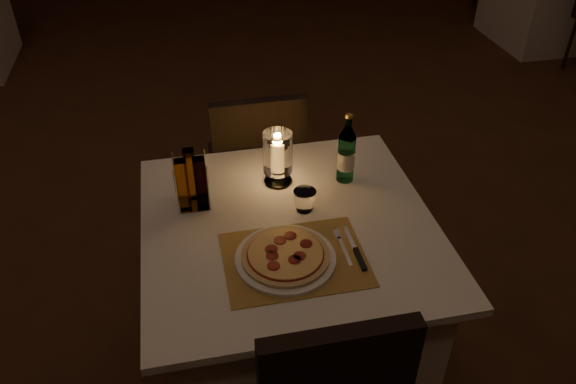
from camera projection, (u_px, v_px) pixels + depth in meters
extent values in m
cube|color=#482817|center=(237.00, 255.00, 2.89)|extent=(8.00, 10.00, 0.02)
cube|color=silver|center=(289.00, 300.00, 2.16)|extent=(0.88, 0.88, 0.71)
cube|color=silver|center=(289.00, 227.00, 1.94)|extent=(1.00, 1.00, 0.03)
cube|color=black|center=(255.00, 164.00, 2.72)|extent=(0.42, 0.42, 0.05)
cube|color=black|center=(260.00, 144.00, 2.44)|extent=(0.42, 0.05, 0.42)
cylinder|color=black|center=(283.00, 181.00, 3.03)|extent=(0.03, 0.03, 0.44)
cylinder|color=black|center=(220.00, 188.00, 2.97)|extent=(0.03, 0.03, 0.44)
cylinder|color=black|center=(296.00, 220.00, 2.76)|extent=(0.03, 0.03, 0.44)
cylinder|color=black|center=(228.00, 229.00, 2.70)|extent=(0.03, 0.03, 0.44)
cube|color=#A87F3A|center=(295.00, 259.00, 1.78)|extent=(0.45, 0.34, 0.00)
cylinder|color=white|center=(285.00, 259.00, 1.77)|extent=(0.32, 0.32, 0.01)
cylinder|color=#D8B77F|center=(285.00, 255.00, 1.76)|extent=(0.28, 0.28, 0.01)
cylinder|color=maroon|center=(285.00, 254.00, 1.76)|extent=(0.24, 0.24, 0.00)
cylinder|color=#EACC7F|center=(285.00, 253.00, 1.76)|extent=(0.24, 0.24, 0.00)
cylinder|color=maroon|center=(306.00, 244.00, 1.79)|extent=(0.04, 0.04, 0.00)
cylinder|color=maroon|center=(290.00, 236.00, 1.82)|extent=(0.04, 0.04, 0.00)
cylinder|color=maroon|center=(280.00, 240.00, 1.80)|extent=(0.04, 0.04, 0.00)
cylinder|color=maroon|center=(271.00, 249.00, 1.76)|extent=(0.04, 0.04, 0.00)
cylinder|color=maroon|center=(272.00, 256.00, 1.74)|extent=(0.04, 0.04, 0.00)
cylinder|color=maroon|center=(274.00, 266.00, 1.70)|extent=(0.04, 0.04, 0.00)
cylinder|color=maroon|center=(295.00, 260.00, 1.73)|extent=(0.04, 0.04, 0.00)
cylinder|color=maroon|center=(300.00, 256.00, 1.74)|extent=(0.04, 0.04, 0.00)
cube|color=silver|center=(345.00, 251.00, 1.81)|extent=(0.01, 0.14, 0.00)
cube|color=silver|center=(337.00, 234.00, 1.87)|extent=(0.02, 0.05, 0.00)
cube|color=black|center=(360.00, 259.00, 1.77)|extent=(0.02, 0.10, 0.01)
cube|color=silver|center=(350.00, 238.00, 1.86)|extent=(0.01, 0.12, 0.00)
cylinder|color=#539B6D|center=(346.00, 159.00, 2.08)|extent=(0.06, 0.06, 0.19)
cylinder|color=#539B6D|center=(349.00, 122.00, 1.99)|extent=(0.02, 0.02, 0.04)
cylinder|color=gold|center=(349.00, 116.00, 1.98)|extent=(0.03, 0.03, 0.01)
cylinder|color=silver|center=(346.00, 160.00, 2.09)|extent=(0.07, 0.07, 0.07)
cylinder|color=white|center=(278.00, 181.00, 2.12)|extent=(0.11, 0.11, 0.01)
cylinder|color=white|center=(278.00, 175.00, 2.11)|extent=(0.02, 0.02, 0.04)
cylinder|color=white|center=(278.00, 152.00, 2.05)|extent=(0.11, 0.11, 0.16)
cylinder|color=white|center=(278.00, 156.00, 2.06)|extent=(0.03, 0.03, 0.12)
ellipsoid|color=orange|center=(277.00, 139.00, 2.01)|extent=(0.02, 0.02, 0.03)
cube|color=white|center=(194.00, 203.00, 2.02)|extent=(0.12, 0.12, 0.01)
cylinder|color=white|center=(176.00, 193.00, 1.91)|extent=(0.01, 0.01, 0.18)
cylinder|color=white|center=(209.00, 189.00, 1.93)|extent=(0.01, 0.01, 0.18)
cylinder|color=white|center=(175.00, 175.00, 2.00)|extent=(0.01, 0.01, 0.18)
cylinder|color=white|center=(206.00, 171.00, 2.01)|extent=(0.01, 0.01, 0.18)
cube|color=#BF8C33|center=(183.00, 185.00, 1.93)|extent=(0.04, 0.04, 0.20)
cube|color=#3F1E14|center=(201.00, 183.00, 1.94)|extent=(0.04, 0.04, 0.20)
cube|color=#BF8C33|center=(191.00, 174.00, 1.98)|extent=(0.04, 0.04, 0.20)
cube|color=silver|center=(549.00, 1.00, 5.02)|extent=(0.88, 0.88, 0.71)
cylinder|color=black|center=(570.00, 44.00, 4.58)|extent=(0.03, 0.03, 0.44)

